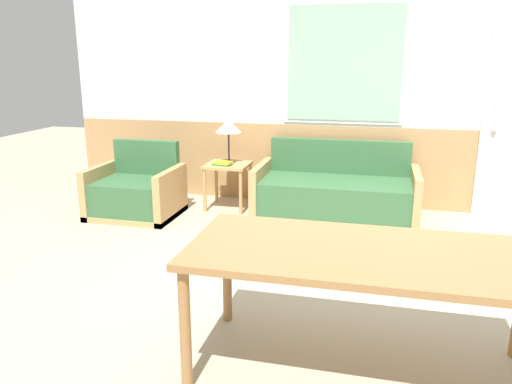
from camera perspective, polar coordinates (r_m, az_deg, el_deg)
name	(u,v)px	position (r m, az deg, el deg)	size (l,w,h in m)	color
ground_plane	(343,307)	(3.65, 9.89, -12.87)	(16.00, 16.00, 0.00)	#B2A58C
wall_back	(365,89)	(5.87, 12.33, 11.45)	(7.20, 0.09, 2.70)	tan
couch	(335,194)	(5.55, 9.06, -0.28)	(1.75, 0.85, 0.80)	tan
armchair	(136,193)	(5.68, -13.53, -0.16)	(0.93, 0.75, 0.80)	tan
side_table	(228,172)	(5.77, -3.24, 2.32)	(0.49, 0.49, 0.52)	tan
table_lamp	(229,127)	(5.76, -3.16, 7.40)	(0.30, 0.30, 0.50)	#262628
book_stack	(223,163)	(5.67, -3.81, 3.29)	(0.23, 0.18, 0.04)	#2D7F3D
dining_table	(365,262)	(2.72, 12.34, -7.85)	(1.88, 0.85, 0.72)	#9E7042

